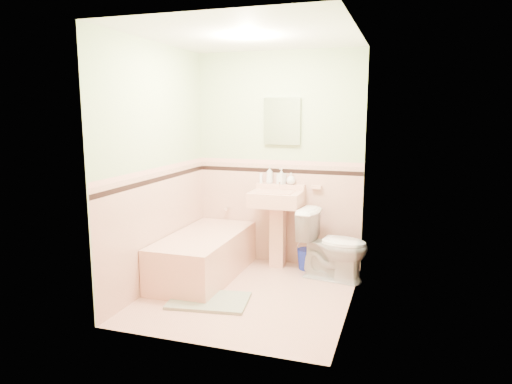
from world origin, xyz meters
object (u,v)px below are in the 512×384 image
(sink, at_px, (276,230))
(bucket, at_px, (307,259))
(soap_bottle_left, at_px, (270,175))
(toilet, at_px, (333,245))
(bathtub, at_px, (204,257))
(soap_bottle_mid, at_px, (281,176))
(medicine_cabinet, at_px, (282,121))
(shoe, at_px, (195,293))
(soap_bottle_right, at_px, (291,179))

(sink, height_order, bucket, sink)
(soap_bottle_left, bearing_deg, toilet, -22.49)
(soap_bottle_left, bearing_deg, bathtub, -127.39)
(soap_bottle_mid, relative_size, toilet, 0.24)
(medicine_cabinet, xyz_separation_m, soap_bottle_mid, (0.01, -0.03, -0.64))
(shoe, bearing_deg, bucket, 63.98)
(medicine_cabinet, distance_m, shoe, 2.19)
(sink, distance_m, soap_bottle_mid, 0.63)
(shoe, bearing_deg, medicine_cabinet, 78.94)
(bathtub, relative_size, soap_bottle_mid, 8.15)
(medicine_cabinet, distance_m, toilet, 1.53)
(soap_bottle_right, bearing_deg, soap_bottle_left, 180.00)
(bathtub, bearing_deg, bucket, 29.89)
(soap_bottle_left, height_order, soap_bottle_right, soap_bottle_left)
(bathtub, height_order, medicine_cabinet, medicine_cabinet)
(soap_bottle_left, xyz_separation_m, bucket, (0.49, -0.11, -0.95))
(sink, xyz_separation_m, soap_bottle_right, (0.12, 0.18, 0.58))
(sink, distance_m, medicine_cabinet, 1.26)
(soap_bottle_right, bearing_deg, bathtub, -138.48)
(bathtub, bearing_deg, soap_bottle_mid, 45.96)
(soap_bottle_right, bearing_deg, soap_bottle_mid, 180.00)
(soap_bottle_left, bearing_deg, bucket, -13.11)
(bathtub, height_order, soap_bottle_left, soap_bottle_left)
(medicine_cabinet, height_order, shoe, medicine_cabinet)
(soap_bottle_right, xyz_separation_m, toilet, (0.57, -0.34, -0.66))
(soap_bottle_left, xyz_separation_m, toilet, (0.82, -0.34, -0.69))
(bucket, bearing_deg, toilet, -34.35)
(bathtub, relative_size, soap_bottle_right, 11.10)
(soap_bottle_left, bearing_deg, shoe, -105.67)
(bathtub, height_order, soap_bottle_right, soap_bottle_right)
(bathtub, distance_m, toilet, 1.42)
(soap_bottle_mid, relative_size, bucket, 0.78)
(bathtub, relative_size, bucket, 6.36)
(bathtub, bearing_deg, sink, 37.93)
(shoe, bearing_deg, soap_bottle_right, 74.07)
(sink, xyz_separation_m, soap_bottle_left, (-0.14, 0.18, 0.62))
(soap_bottle_right, height_order, toilet, soap_bottle_right)
(toilet, bearing_deg, soap_bottle_left, 75.62)
(soap_bottle_left, xyz_separation_m, soap_bottle_mid, (0.14, 0.00, -0.01))
(soap_bottle_mid, relative_size, shoe, 1.24)
(medicine_cabinet, height_order, soap_bottle_mid, medicine_cabinet)
(bathtub, xyz_separation_m, bucket, (1.04, 0.60, -0.11))
(bathtub, distance_m, soap_bottle_mid, 1.29)
(medicine_cabinet, distance_m, soap_bottle_left, 0.64)
(medicine_cabinet, height_order, soap_bottle_right, medicine_cabinet)
(medicine_cabinet, xyz_separation_m, toilet, (0.69, -0.37, -1.32))
(soap_bottle_left, xyz_separation_m, soap_bottle_right, (0.26, 0.00, -0.03))
(soap_bottle_mid, height_order, toilet, soap_bottle_mid)
(soap_bottle_right, bearing_deg, bucket, -26.15)
(soap_bottle_mid, xyz_separation_m, soap_bottle_right, (0.12, 0.00, -0.02))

